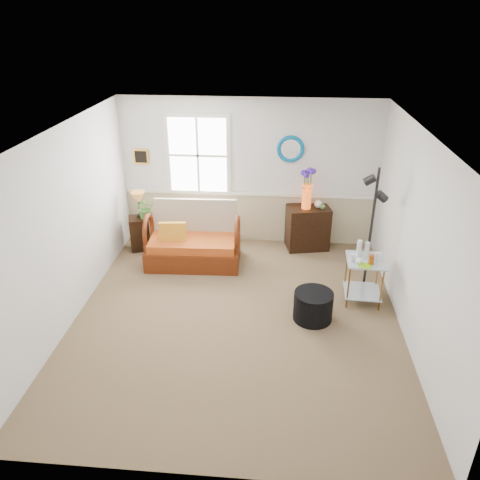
# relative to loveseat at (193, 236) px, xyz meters

# --- Properties ---
(floor) EXTENTS (4.50, 5.00, 0.01)m
(floor) POSITION_rel_loveseat_xyz_m (0.87, -1.53, -0.50)
(floor) COLOR brown
(floor) RESTS_ON ground
(ceiling) EXTENTS (4.50, 5.00, 0.01)m
(ceiling) POSITION_rel_loveseat_xyz_m (0.87, -1.53, 2.10)
(ceiling) COLOR white
(ceiling) RESTS_ON walls
(walls) EXTENTS (4.51, 5.01, 2.60)m
(walls) POSITION_rel_loveseat_xyz_m (0.87, -1.53, 0.80)
(walls) COLOR silver
(walls) RESTS_ON floor
(wainscot) EXTENTS (4.46, 0.02, 0.90)m
(wainscot) POSITION_rel_loveseat_xyz_m (0.87, 0.95, -0.05)
(wainscot) COLOR tan
(wainscot) RESTS_ON walls
(chair_rail) EXTENTS (4.46, 0.04, 0.06)m
(chair_rail) POSITION_rel_loveseat_xyz_m (0.87, 0.94, 0.42)
(chair_rail) COLOR white
(chair_rail) RESTS_ON walls
(window) EXTENTS (1.14, 0.06, 1.44)m
(window) POSITION_rel_loveseat_xyz_m (-0.03, 0.94, 1.10)
(window) COLOR white
(window) RESTS_ON walls
(picture) EXTENTS (0.28, 0.03, 0.28)m
(picture) POSITION_rel_loveseat_xyz_m (-1.05, 0.95, 1.05)
(picture) COLOR gold
(picture) RESTS_ON walls
(mirror) EXTENTS (0.47, 0.07, 0.47)m
(mirror) POSITION_rel_loveseat_xyz_m (1.57, 0.95, 1.25)
(mirror) COLOR #0A85B8
(mirror) RESTS_ON walls
(loveseat) EXTENTS (1.57, 0.93, 1.01)m
(loveseat) POSITION_rel_loveseat_xyz_m (0.00, 0.00, 0.00)
(loveseat) COLOR maroon
(loveseat) RESTS_ON floor
(throw_pillow) EXTENTS (0.45, 0.16, 0.44)m
(throw_pillow) POSITION_rel_loveseat_xyz_m (-0.32, -0.11, 0.04)
(throw_pillow) COLOR #D4590B
(throw_pillow) RESTS_ON loveseat
(lamp_stand) EXTENTS (0.42, 0.42, 0.60)m
(lamp_stand) POSITION_rel_loveseat_xyz_m (-1.04, 0.42, -0.20)
(lamp_stand) COLOR black
(lamp_stand) RESTS_ON floor
(table_lamp) EXTENTS (0.27, 0.27, 0.46)m
(table_lamp) POSITION_rel_loveseat_xyz_m (-1.02, 0.47, 0.33)
(table_lamp) COLOR #B06D2B
(table_lamp) RESTS_ON lamp_stand
(potted_plant) EXTENTS (0.49, 0.51, 0.30)m
(potted_plant) POSITION_rel_loveseat_xyz_m (-0.90, 0.43, 0.25)
(potted_plant) COLOR #4F843A
(potted_plant) RESTS_ON lamp_stand
(cabinet) EXTENTS (0.81, 0.60, 0.78)m
(cabinet) POSITION_rel_loveseat_xyz_m (1.93, 0.73, -0.11)
(cabinet) COLOR black
(cabinet) RESTS_ON floor
(flower_vase) EXTENTS (0.24, 0.24, 0.71)m
(flower_vase) POSITION_rel_loveseat_xyz_m (1.88, 0.69, 0.63)
(flower_vase) COLOR #DE5115
(flower_vase) RESTS_ON cabinet
(side_table) EXTENTS (0.57, 0.57, 0.69)m
(side_table) POSITION_rel_loveseat_xyz_m (2.67, -0.94, -0.16)
(side_table) COLOR #9E6828
(side_table) RESTS_ON floor
(tabletop_items) EXTENTS (0.54, 0.54, 0.24)m
(tabletop_items) POSITION_rel_loveseat_xyz_m (2.64, -0.97, 0.30)
(tabletop_items) COLOR silver
(tabletop_items) RESTS_ON side_table
(floor_lamp) EXTENTS (0.32, 0.32, 1.94)m
(floor_lamp) POSITION_rel_loveseat_xyz_m (2.75, -0.61, 0.47)
(floor_lamp) COLOR black
(floor_lamp) RESTS_ON floor
(ottoman) EXTENTS (0.57, 0.57, 0.42)m
(ottoman) POSITION_rel_loveseat_xyz_m (1.93, -1.46, -0.29)
(ottoman) COLOR black
(ottoman) RESTS_ON floor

